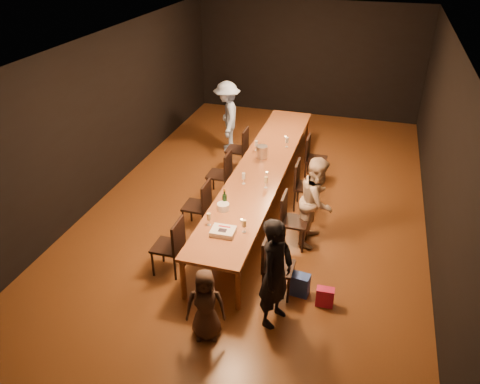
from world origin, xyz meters
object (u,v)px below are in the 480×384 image
(chair_right_1, at_px, (295,221))
(birthday_cake, at_px, (223,231))
(ice_bucket, at_px, (262,152))
(champagne_bottle, at_px, (225,198))
(child, at_px, (205,305))
(chair_right_0, at_px, (279,266))
(man_blue, at_px, (227,117))
(plate_stack, at_px, (223,207))
(table, at_px, (262,169))
(chair_left_1, at_px, (196,205))
(chair_left_2, at_px, (219,174))
(woman_birthday, at_px, (276,273))
(chair_right_3, at_px, (316,159))
(woman_tan, at_px, (317,201))
(chair_right_2, at_px, (307,186))
(chair_left_0, at_px, (167,246))
(chair_left_3, at_px, (237,149))

(chair_right_1, height_order, birthday_cake, chair_right_1)
(ice_bucket, bearing_deg, champagne_bottle, -93.99)
(child, relative_size, ice_bucket, 4.39)
(chair_right_0, xyz_separation_m, man_blue, (-2.19, 4.49, 0.35))
(chair_right_0, distance_m, chair_right_1, 1.20)
(man_blue, relative_size, plate_stack, 8.39)
(birthday_cake, bearing_deg, table, 87.73)
(chair_left_1, height_order, chair_left_2, same)
(woman_birthday, height_order, man_blue, man_blue)
(chair_right_1, bearing_deg, chair_right_0, -0.00)
(child, bearing_deg, ice_bucket, 76.56)
(birthday_cake, distance_m, plate_stack, 0.65)
(chair_right_3, relative_size, woman_tan, 0.61)
(chair_right_1, height_order, woman_tan, woman_tan)
(chair_right_2, bearing_deg, ice_bucket, -111.47)
(table, relative_size, woman_birthday, 3.80)
(table, relative_size, chair_right_3, 6.45)
(chair_right_3, height_order, chair_left_1, same)
(chair_left_0, height_order, chair_left_1, same)
(chair_right_0, bearing_deg, chair_left_0, -90.00)
(child, bearing_deg, plate_stack, 84.20)
(chair_right_3, xyz_separation_m, birthday_cake, (-0.87, -3.45, 0.32))
(plate_stack, xyz_separation_m, ice_bucket, (0.12, 2.00, 0.06))
(chair_right_2, height_order, chair_left_3, same)
(chair_right_1, relative_size, chair_left_0, 1.00)
(man_blue, bearing_deg, child, -6.28)
(chair_right_1, distance_m, champagne_bottle, 1.21)
(woman_birthday, distance_m, birthday_cake, 1.16)
(chair_left_2, xyz_separation_m, chair_left_3, (0.00, 1.20, 0.00))
(chair_right_1, bearing_deg, chair_right_2, 180.00)
(chair_right_0, bearing_deg, chair_right_3, 180.00)
(chair_left_1, relative_size, child, 0.90)
(plate_stack, distance_m, ice_bucket, 2.01)
(table, height_order, champagne_bottle, champagne_bottle)
(chair_right_2, distance_m, man_blue, 3.05)
(chair_left_2, bearing_deg, plate_stack, -158.89)
(woman_birthday, distance_m, plate_stack, 1.74)
(chair_right_0, distance_m, woman_tan, 1.51)
(child, bearing_deg, chair_right_2, 61.41)
(chair_left_0, relative_size, chair_left_1, 1.00)
(chair_right_3, distance_m, chair_left_2, 2.08)
(chair_left_1, bearing_deg, birthday_cake, -141.59)
(chair_right_3, bearing_deg, child, -8.63)
(chair_right_0, xyz_separation_m, plate_stack, (-1.07, 0.77, 0.34))
(table, distance_m, chair_left_0, 2.56)
(chair_right_3, xyz_separation_m, child, (-0.71, -4.66, 0.05))
(chair_right_0, distance_m, child, 1.28)
(chair_right_1, height_order, chair_left_0, same)
(woman_tan, distance_m, man_blue, 3.93)
(table, xyz_separation_m, woman_tan, (1.15, -0.95, 0.05))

